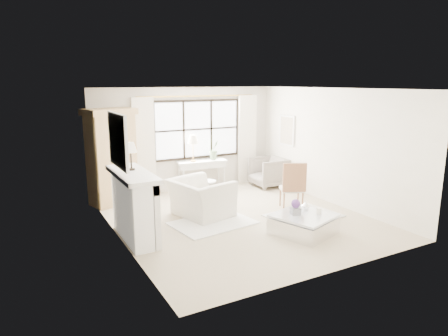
% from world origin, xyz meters
% --- Properties ---
extents(floor, '(5.50, 5.50, 0.00)m').
position_xyz_m(floor, '(0.00, 0.00, 0.00)').
color(floor, '#C4B191').
rests_on(floor, ground).
extents(ceiling, '(5.50, 5.50, 0.00)m').
position_xyz_m(ceiling, '(0.00, 0.00, 2.70)').
color(ceiling, white).
rests_on(ceiling, ground).
extents(wall_back, '(5.00, 0.00, 5.00)m').
position_xyz_m(wall_back, '(0.00, 2.75, 1.35)').
color(wall_back, beige).
rests_on(wall_back, ground).
extents(wall_front, '(5.00, 0.00, 5.00)m').
position_xyz_m(wall_front, '(0.00, -2.75, 1.35)').
color(wall_front, silver).
rests_on(wall_front, ground).
extents(wall_left, '(0.00, 5.50, 5.50)m').
position_xyz_m(wall_left, '(-2.50, 0.00, 1.35)').
color(wall_left, beige).
rests_on(wall_left, ground).
extents(wall_right, '(0.00, 5.50, 5.50)m').
position_xyz_m(wall_right, '(2.50, 0.00, 1.35)').
color(wall_right, white).
rests_on(wall_right, ground).
extents(window_pane, '(2.40, 0.02, 1.50)m').
position_xyz_m(window_pane, '(0.30, 2.73, 1.60)').
color(window_pane, white).
rests_on(window_pane, wall_back).
extents(window_frame, '(2.50, 0.04, 1.50)m').
position_xyz_m(window_frame, '(0.30, 2.72, 1.60)').
color(window_frame, black).
rests_on(window_frame, wall_back).
extents(curtain_rod, '(3.30, 0.04, 0.04)m').
position_xyz_m(curtain_rod, '(0.30, 2.67, 2.47)').
color(curtain_rod, '#BE9442').
rests_on(curtain_rod, wall_back).
extents(curtain_left, '(0.55, 0.10, 2.47)m').
position_xyz_m(curtain_left, '(-1.20, 2.65, 1.24)').
color(curtain_left, silver).
rests_on(curtain_left, ground).
extents(curtain_right, '(0.55, 0.10, 2.47)m').
position_xyz_m(curtain_right, '(1.80, 2.65, 1.24)').
color(curtain_right, white).
rests_on(curtain_right, ground).
extents(fireplace, '(0.58, 1.66, 1.26)m').
position_xyz_m(fireplace, '(-2.27, 0.00, 0.65)').
color(fireplace, white).
rests_on(fireplace, ground).
extents(mirror_frame, '(0.05, 1.15, 0.95)m').
position_xyz_m(mirror_frame, '(-2.47, 0.00, 1.84)').
color(mirror_frame, silver).
rests_on(mirror_frame, wall_left).
extents(mirror_glass, '(0.02, 1.00, 0.80)m').
position_xyz_m(mirror_glass, '(-2.44, 0.00, 1.84)').
color(mirror_glass, silver).
rests_on(mirror_glass, wall_left).
extents(art_frame, '(0.04, 0.62, 0.82)m').
position_xyz_m(art_frame, '(2.47, 1.70, 1.55)').
color(art_frame, silver).
rests_on(art_frame, wall_right).
extents(art_canvas, '(0.01, 0.52, 0.72)m').
position_xyz_m(art_canvas, '(2.45, 1.70, 1.55)').
color(art_canvas, '#B9A98F').
rests_on(art_canvas, wall_right).
extents(mantel_lamp, '(0.22, 0.22, 0.51)m').
position_xyz_m(mantel_lamp, '(-2.21, 0.16, 1.65)').
color(mantel_lamp, black).
rests_on(mantel_lamp, fireplace).
extents(armoire, '(1.27, 0.99, 2.24)m').
position_xyz_m(armoire, '(-2.07, 2.37, 1.14)').
color(armoire, tan).
rests_on(armoire, floor).
extents(console_table, '(1.34, 0.60, 0.80)m').
position_xyz_m(console_table, '(0.29, 2.48, 0.40)').
color(console_table, silver).
rests_on(console_table, floor).
extents(console_lamp, '(0.28, 0.28, 0.69)m').
position_xyz_m(console_lamp, '(0.05, 2.47, 1.36)').
color(console_lamp, '#A67C39').
rests_on(console_lamp, console_table).
extents(orchid_plant, '(0.33, 0.28, 0.51)m').
position_xyz_m(orchid_plant, '(0.66, 2.48, 1.06)').
color(orchid_plant, '#5B744D').
rests_on(orchid_plant, console_table).
extents(side_table, '(0.40, 0.40, 0.51)m').
position_xyz_m(side_table, '(-0.02, 1.49, 0.33)').
color(side_table, white).
rests_on(side_table, floor).
extents(rug_left, '(1.73, 1.33, 0.03)m').
position_xyz_m(rug_left, '(-0.64, 0.01, 0.01)').
color(rug_left, white).
rests_on(rug_left, floor).
extents(rug_right, '(1.58, 1.26, 0.03)m').
position_xyz_m(rug_right, '(1.29, -0.52, 0.01)').
color(rug_right, silver).
rests_on(rug_right, floor).
extents(club_armchair, '(1.32, 1.44, 0.80)m').
position_xyz_m(club_armchair, '(-0.65, 0.56, 0.40)').
color(club_armchair, silver).
rests_on(club_armchair, floor).
extents(wingback_chair, '(0.93, 0.91, 0.81)m').
position_xyz_m(wingback_chair, '(2.06, 1.94, 0.40)').
color(wingback_chair, gray).
rests_on(wingback_chair, floor).
extents(french_chair, '(0.64, 0.64, 1.08)m').
position_xyz_m(french_chair, '(1.38, 0.03, 0.31)').
color(french_chair, '#9C6641').
rests_on(french_chair, floor).
extents(coffee_table, '(1.27, 1.27, 0.38)m').
position_xyz_m(coffee_table, '(0.64, -1.29, 0.18)').
color(coffee_table, silver).
rests_on(coffee_table, floor).
extents(planter_box, '(0.21, 0.21, 0.13)m').
position_xyz_m(planter_box, '(0.50, -1.21, 0.44)').
color(planter_box, gray).
rests_on(planter_box, coffee_table).
extents(planter_flowers, '(0.17, 0.17, 0.17)m').
position_xyz_m(planter_flowers, '(0.50, -1.21, 0.59)').
color(planter_flowers, '#562F75').
rests_on(planter_flowers, planter_box).
extents(pillar_candle, '(0.10, 0.10, 0.12)m').
position_xyz_m(pillar_candle, '(0.91, -1.40, 0.44)').
color(pillar_candle, white).
rests_on(pillar_candle, coffee_table).
extents(coffee_vase, '(0.17, 0.17, 0.17)m').
position_xyz_m(coffee_vase, '(0.85, -1.07, 0.46)').
color(coffee_vase, white).
rests_on(coffee_vase, coffee_table).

